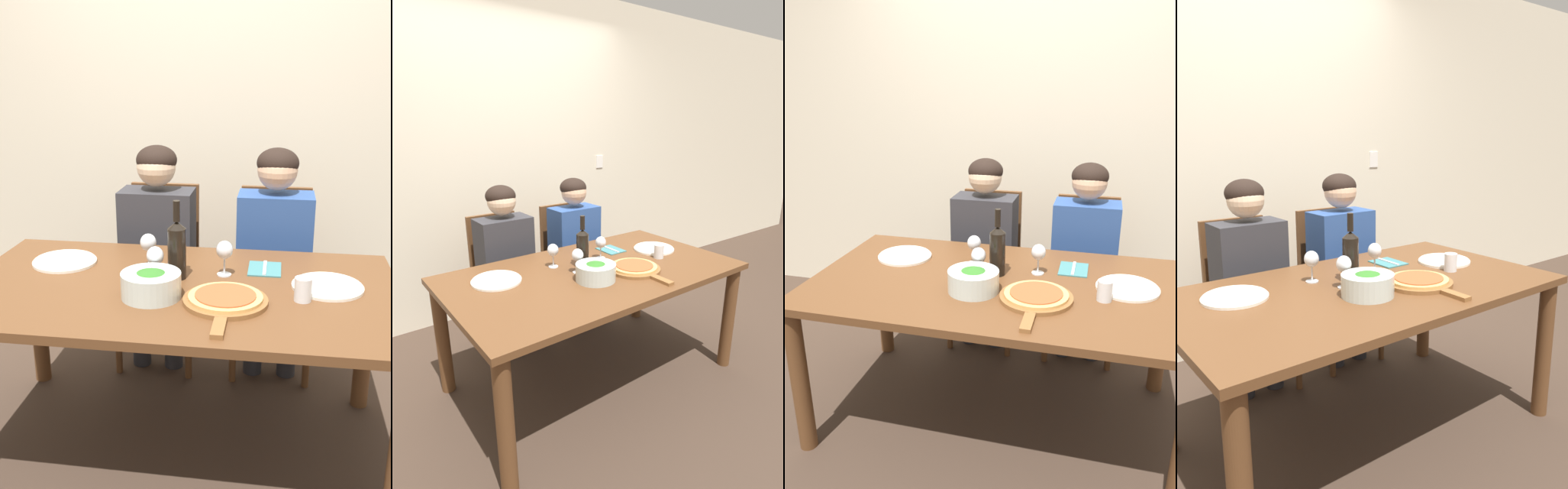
{
  "view_description": "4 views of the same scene",
  "coord_description": "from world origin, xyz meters",
  "views": [
    {
      "loc": [
        0.38,
        -2.1,
        1.62
      ],
      "look_at": [
        0.06,
        0.04,
        0.92
      ],
      "focal_mm": 42.0,
      "sensor_mm": 36.0,
      "label": 1
    },
    {
      "loc": [
        -1.33,
        -1.72,
        1.61
      ],
      "look_at": [
        0.0,
        0.06,
        0.91
      ],
      "focal_mm": 28.0,
      "sensor_mm": 36.0,
      "label": 2
    },
    {
      "loc": [
        0.44,
        -2.01,
        1.67
      ],
      "look_at": [
        -0.12,
        0.15,
        0.88
      ],
      "focal_mm": 35.0,
      "sensor_mm": 36.0,
      "label": 3
    },
    {
      "loc": [
        -1.27,
        -1.68,
        1.43
      ],
      "look_at": [
        0.13,
        0.11,
        0.91
      ],
      "focal_mm": 35.0,
      "sensor_mm": 36.0,
      "label": 4
    }
  ],
  "objects": [
    {
      "name": "broccoli_bowl",
      "position": [
        -0.08,
        -0.13,
        0.81
      ],
      "size": [
        0.23,
        0.23,
        0.11
      ],
      "color": "silver",
      "rests_on": "dining_table"
    },
    {
      "name": "ground_plane",
      "position": [
        0.0,
        0.0,
        0.0
      ],
      "size": [
        40.0,
        40.0,
        0.0
      ],
      "primitive_type": "plane",
      "color": "#3D2D23"
    },
    {
      "name": "wine_bottle",
      "position": [
        -0.02,
        0.08,
        0.89
      ],
      "size": [
        0.08,
        0.08,
        0.33
      ],
      "color": "black",
      "rests_on": "dining_table"
    },
    {
      "name": "wine_glass_right",
      "position": [
        0.17,
        0.14,
        0.86
      ],
      "size": [
        0.07,
        0.07,
        0.15
      ],
      "color": "silver",
      "rests_on": "dining_table"
    },
    {
      "name": "wine_glass_left",
      "position": [
        -0.17,
        0.19,
        0.86
      ],
      "size": [
        0.07,
        0.07,
        0.15
      ],
      "color": "silver",
      "rests_on": "dining_table"
    },
    {
      "name": "fork_on_napkin",
      "position": [
        0.34,
        0.23,
        0.76
      ],
      "size": [
        0.14,
        0.18,
        0.01
      ],
      "color": "#387075",
      "rests_on": "dining_table"
    },
    {
      "name": "pizza_on_board",
      "position": [
        0.2,
        -0.15,
        0.77
      ],
      "size": [
        0.32,
        0.46,
        0.04
      ],
      "color": "brown",
      "rests_on": "dining_table"
    },
    {
      "name": "wine_glass_centre",
      "position": [
        -0.1,
        0.03,
        0.86
      ],
      "size": [
        0.07,
        0.07,
        0.15
      ],
      "color": "silver",
      "rests_on": "dining_table"
    },
    {
      "name": "dinner_plate_right",
      "position": [
        0.59,
        0.06,
        0.77
      ],
      "size": [
        0.28,
        0.28,
        0.02
      ],
      "color": "silver",
      "rests_on": "dining_table"
    },
    {
      "name": "back_wall",
      "position": [
        0.0,
        1.36,
        1.35
      ],
      "size": [
        10.0,
        0.06,
        2.7
      ],
      "color": "beige",
      "rests_on": "ground"
    },
    {
      "name": "chair_right",
      "position": [
        0.37,
        0.84,
        0.51
      ],
      "size": [
        0.42,
        0.42,
        0.97
      ],
      "color": "brown",
      "rests_on": "ground"
    },
    {
      "name": "water_tumbler",
      "position": [
        0.49,
        -0.08,
        0.8
      ],
      "size": [
        0.07,
        0.07,
        0.09
      ],
      "color": "silver",
      "rests_on": "dining_table"
    },
    {
      "name": "person_woman",
      "position": [
        -0.24,
        0.72,
        0.73
      ],
      "size": [
        0.47,
        0.51,
        1.21
      ],
      "color": "#28282D",
      "rests_on": "ground"
    },
    {
      "name": "dining_table",
      "position": [
        0.0,
        0.0,
        0.65
      ],
      "size": [
        1.76,
        1.0,
        0.76
      ],
      "color": "brown",
      "rests_on": "ground"
    },
    {
      "name": "chair_left",
      "position": [
        -0.24,
        0.84,
        0.51
      ],
      "size": [
        0.42,
        0.42,
        0.97
      ],
      "color": "brown",
      "rests_on": "ground"
    },
    {
      "name": "person_man",
      "position": [
        0.37,
        0.72,
        0.73
      ],
      "size": [
        0.47,
        0.51,
        1.21
      ],
      "color": "#28282D",
      "rests_on": "ground"
    },
    {
      "name": "dinner_plate_left",
      "position": [
        -0.55,
        0.19,
        0.77
      ],
      "size": [
        0.28,
        0.28,
        0.02
      ],
      "color": "silver",
      "rests_on": "dining_table"
    }
  ]
}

